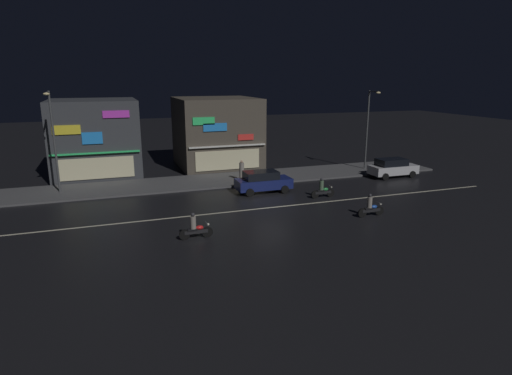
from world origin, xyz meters
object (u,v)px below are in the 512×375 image
at_px(pedestrian_on_sidewalk, 242,171).
at_px(parked_car_near_kerb, 263,181).
at_px(streetlamp_mid, 369,124).
at_px(traffic_cone, 283,183).
at_px(streetlamp_west, 53,134).
at_px(parked_car_trailing, 393,167).
at_px(motorcycle_lead, 371,207).
at_px(motorcycle_following, 195,228).
at_px(motorcycle_opposite_lane, 322,189).

bearing_deg(pedestrian_on_sidewalk, parked_car_near_kerb, -75.69).
xyz_separation_m(streetlamp_mid, traffic_cone, (-9.96, -3.14, -4.20)).
relative_size(streetlamp_west, parked_car_trailing, 1.77).
xyz_separation_m(motorcycle_lead, motorcycle_following, (-11.43, -0.17, 0.00)).
bearing_deg(streetlamp_mid, streetlamp_west, 179.56).
height_order(pedestrian_on_sidewalk, motorcycle_lead, pedestrian_on_sidewalk).
height_order(parked_car_trailing, traffic_cone, parked_car_trailing).
xyz_separation_m(streetlamp_west, parked_car_trailing, (27.67, -3.43, -3.72)).
xyz_separation_m(motorcycle_following, traffic_cone, (9.20, 9.31, -0.36)).
height_order(motorcycle_lead, traffic_cone, motorcycle_lead).
relative_size(streetlamp_west, pedestrian_on_sidewalk, 4.38).
distance_m(streetlamp_west, motorcycle_following, 15.43).
bearing_deg(motorcycle_opposite_lane, parked_car_near_kerb, 133.38).
bearing_deg(pedestrian_on_sidewalk, motorcycle_following, -111.92).
bearing_deg(streetlamp_mid, parked_car_trailing, -79.11).
bearing_deg(motorcycle_opposite_lane, traffic_cone, 101.51).
xyz_separation_m(pedestrian_on_sidewalk, motorcycle_opposite_lane, (4.15, -6.77, -0.30)).
bearing_deg(parked_car_near_kerb, motorcycle_lead, 119.17).
height_order(streetlamp_west, parked_car_near_kerb, streetlamp_west).
bearing_deg(motorcycle_lead, streetlamp_west, -31.58).
xyz_separation_m(motorcycle_lead, traffic_cone, (-2.23, 9.14, -0.36)).
bearing_deg(traffic_cone, streetlamp_west, 168.93).
height_order(streetlamp_west, streetlamp_mid, streetlamp_west).
height_order(motorcycle_opposite_lane, traffic_cone, motorcycle_opposite_lane).
relative_size(streetlamp_west, motorcycle_following, 4.00).
xyz_separation_m(streetlamp_west, parked_car_near_kerb, (14.89, -4.52, -3.72)).
distance_m(motorcycle_opposite_lane, traffic_cone, 4.39).
distance_m(parked_car_trailing, traffic_cone, 10.60).
xyz_separation_m(streetlamp_mid, parked_car_near_kerb, (-12.17, -4.32, -3.61)).
height_order(parked_car_trailing, motorcycle_opposite_lane, parked_car_trailing).
bearing_deg(parked_car_trailing, motorcycle_opposite_lane, 23.88).
bearing_deg(parked_car_near_kerb, motorcycle_opposite_lane, 140.80).
distance_m(streetlamp_west, traffic_cone, 17.95).
xyz_separation_m(streetlamp_west, traffic_cone, (17.10, -3.34, -4.32)).
height_order(streetlamp_mid, pedestrian_on_sidewalk, streetlamp_mid).
distance_m(motorcycle_following, traffic_cone, 13.09).
distance_m(streetlamp_mid, motorcycle_lead, 15.00).
distance_m(parked_car_near_kerb, motorcycle_opposite_lane, 4.69).
bearing_deg(pedestrian_on_sidewalk, streetlamp_west, -176.32).
xyz_separation_m(pedestrian_on_sidewalk, motorcycle_lead, (4.96, -11.77, -0.30)).
xyz_separation_m(motorcycle_opposite_lane, traffic_cone, (-1.42, 4.14, -0.36)).
height_order(streetlamp_mid, motorcycle_lead, streetlamp_mid).
distance_m(streetlamp_west, motorcycle_opposite_lane, 20.36).
distance_m(motorcycle_lead, traffic_cone, 9.41).
bearing_deg(motorcycle_lead, parked_car_near_kerb, -59.55).
bearing_deg(parked_car_near_kerb, streetlamp_mid, -160.47).
distance_m(pedestrian_on_sidewalk, motorcycle_following, 13.58).
bearing_deg(streetlamp_mid, motorcycle_opposite_lane, -139.57).
xyz_separation_m(motorcycle_lead, motorcycle_opposite_lane, (-0.81, 5.00, 0.00)).
bearing_deg(motorcycle_opposite_lane, motorcycle_following, -161.46).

